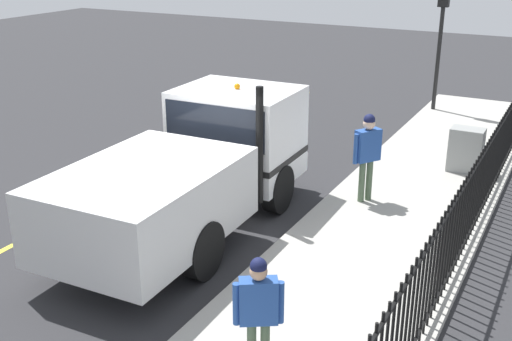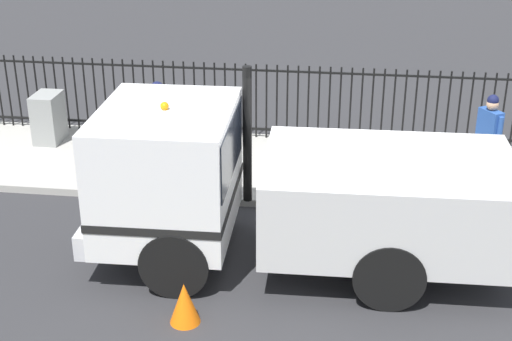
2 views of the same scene
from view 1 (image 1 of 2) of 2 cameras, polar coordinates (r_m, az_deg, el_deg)
The scene contains 10 objects.
ground_plane at distance 11.42m, azimuth -6.42°, elevation -6.41°, with size 56.09×56.09×0.00m, color #2B2B2D.
sidewalk_slab at distance 10.15m, azimuth 8.44°, elevation -9.79°, with size 3.11×25.49×0.13m, color #A3A099.
lane_marking at distance 12.96m, azimuth -16.05°, elevation -3.73°, with size 0.12×22.94×0.01m, color yellow.
work_truck at distance 11.61m, azimuth -4.97°, elevation 0.86°, with size 2.45×6.04×2.67m.
worker_standing at distance 12.52m, azimuth 10.00°, elevation 1.96°, with size 0.47×0.56×1.79m.
pedestrian_distant at distance 7.50m, azimuth 0.22°, elevation -12.05°, with size 0.52×0.41×1.60m.
iron_fence at distance 9.45m, azimuth 16.63°, elevation -7.05°, with size 0.04×21.71×1.55m.
traffic_light_near at distance 19.66m, azimuth 16.42°, elevation 13.15°, with size 0.31×0.22×3.88m.
utility_cabinet at distance 14.89m, azimuth 18.36°, elevation 1.77°, with size 0.72×0.49×0.99m, color gray.
traffic_cone at distance 13.52m, azimuth -8.93°, elevation -0.82°, with size 0.40×0.40×0.57m, color orange.
Camera 1 is at (5.87, -8.33, 5.15)m, focal length 44.45 mm.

